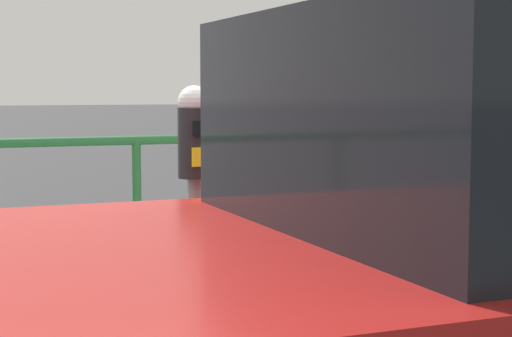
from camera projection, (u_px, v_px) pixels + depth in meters
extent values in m
cylinder|color=slate|center=(195.00, 278.00, 4.09)|extent=(0.07, 0.07, 0.97)
cylinder|color=black|center=(195.00, 143.00, 4.03)|extent=(0.16, 0.16, 0.33)
sphere|color=silver|center=(194.00, 102.00, 4.01)|extent=(0.16, 0.16, 0.16)
cube|color=black|center=(201.00, 128.00, 3.95)|extent=(0.09, 0.02, 0.07)
cube|color=yellow|center=(202.00, 157.00, 3.96)|extent=(0.10, 0.02, 0.09)
cylinder|color=brown|center=(285.00, 273.00, 4.57)|extent=(0.15, 0.15, 0.81)
cylinder|color=brown|center=(260.00, 279.00, 4.42)|extent=(0.15, 0.15, 0.81)
cube|color=beige|center=(273.00, 141.00, 4.43)|extent=(0.48, 0.38, 0.61)
sphere|color=#936B4C|center=(273.00, 61.00, 4.39)|extent=(0.22, 0.22, 0.22)
cylinder|color=beige|center=(305.00, 136.00, 4.61)|extent=(0.09, 0.09, 0.58)
cylinder|color=beige|center=(268.00, 118.00, 4.10)|extent=(0.30, 0.48, 0.45)
cylinder|color=#1E602D|center=(136.00, 140.00, 5.68)|extent=(24.00, 0.06, 0.06)
cylinder|color=#1E602D|center=(137.00, 210.00, 5.72)|extent=(24.00, 0.05, 0.05)
cylinder|color=#1E602D|center=(137.00, 218.00, 5.73)|extent=(0.06, 0.06, 1.05)
cylinder|color=#1E602D|center=(440.00, 201.00, 6.59)|extent=(0.06, 0.06, 1.05)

